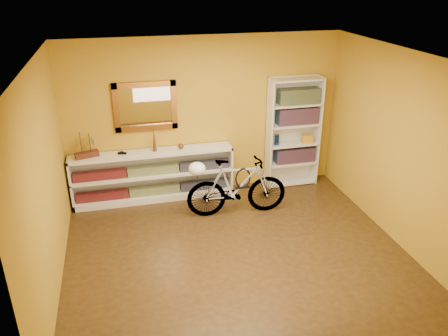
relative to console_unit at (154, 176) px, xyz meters
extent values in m
cube|color=#33200E|center=(0.91, -1.81, -0.43)|extent=(4.50, 4.00, 0.01)
cube|color=silver|center=(0.91, -1.81, 2.18)|extent=(4.50, 4.00, 0.01)
cube|color=#B4871B|center=(0.91, 0.19, 0.88)|extent=(4.50, 0.01, 2.60)
cube|color=#B4871B|center=(-1.34, -1.81, 0.88)|extent=(0.01, 4.00, 2.60)
cube|color=#B4871B|center=(3.17, -1.81, 0.88)|extent=(0.01, 4.00, 2.60)
cube|color=brown|center=(-0.04, 0.15, 1.12)|extent=(0.98, 0.06, 0.78)
cube|color=silver|center=(1.81, 0.17, -0.17)|extent=(0.09, 0.02, 0.09)
cube|color=black|center=(0.00, -0.02, -0.26)|extent=(2.50, 0.13, 0.14)
cube|color=navy|center=(0.00, -0.02, 0.11)|extent=(2.50, 0.13, 0.14)
imported|color=black|center=(-0.46, 0.00, 0.43)|extent=(0.00, 0.01, 0.00)
cone|color=brown|center=(0.05, 0.00, 0.62)|extent=(0.07, 0.07, 0.38)
sphere|color=brown|center=(0.47, 0.00, 0.47)|extent=(0.09, 0.09, 0.09)
cube|color=maroon|center=(2.46, 0.03, 0.12)|extent=(0.70, 0.22, 0.26)
cube|color=maroon|center=(2.46, 0.03, 0.83)|extent=(0.70, 0.22, 0.28)
cube|color=navy|center=(2.46, 0.03, 1.16)|extent=(0.70, 0.22, 0.25)
cylinder|color=navy|center=(2.11, 0.01, 0.43)|extent=(0.08, 0.08, 0.18)
cube|color=maroon|center=(2.21, 0.06, 1.13)|extent=(0.16, 0.16, 0.17)
cube|color=gold|center=(2.66, -0.01, 0.41)|extent=(0.20, 0.14, 0.14)
imported|color=silver|center=(1.19, -0.80, 0.04)|extent=(0.51, 1.60, 0.93)
ellipsoid|color=white|center=(0.59, -0.76, 0.39)|extent=(0.26, 0.25, 0.20)
torus|color=black|center=(1.28, -0.81, 0.18)|extent=(0.25, 0.03, 0.25)
camera|label=1|loc=(-0.45, -6.64, 3.09)|focal=35.61mm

